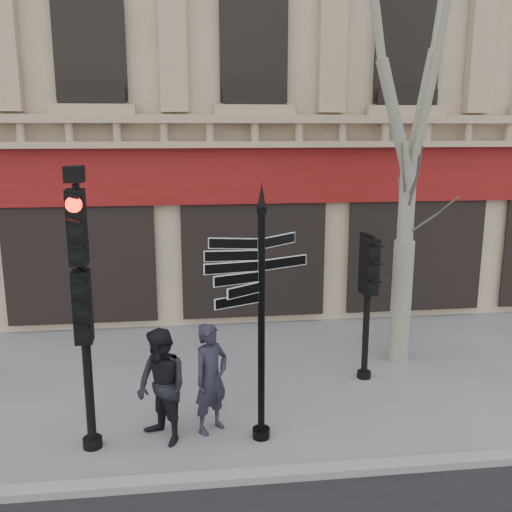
% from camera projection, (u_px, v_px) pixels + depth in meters
% --- Properties ---
extents(ground, '(80.00, 80.00, 0.00)m').
position_uv_depth(ground, '(290.00, 425.00, 9.13)').
color(ground, slate).
rests_on(ground, ground).
extents(kerb, '(80.00, 0.25, 0.12)m').
position_uv_depth(kerb, '(308.00, 472.00, 7.77)').
color(kerb, gray).
rests_on(kerb, ground).
extents(fingerpost, '(1.99, 1.99, 3.92)m').
position_uv_depth(fingerpost, '(262.00, 272.00, 8.18)').
color(fingerpost, black).
rests_on(fingerpost, ground).
extents(traffic_signal_main, '(0.47, 0.35, 4.15)m').
position_uv_depth(traffic_signal_main, '(81.00, 277.00, 7.92)').
color(traffic_signal_main, black).
rests_on(traffic_signal_main, ground).
extents(traffic_signal_secondary, '(0.51, 0.40, 2.71)m').
position_uv_depth(traffic_signal_secondary, '(368.00, 282.00, 10.46)').
color(traffic_signal_secondary, black).
rests_on(traffic_signal_secondary, ground).
extents(plane_tree, '(3.62, 3.62, 9.61)m').
position_uv_depth(plane_tree, '(418.00, 9.00, 10.25)').
color(plane_tree, gray).
rests_on(plane_tree, ground).
extents(pedestrian_a, '(0.76, 0.73, 1.75)m').
position_uv_depth(pedestrian_a, '(211.00, 378.00, 8.79)').
color(pedestrian_a, '#22222D').
rests_on(pedestrian_a, ground).
extents(pedestrian_b, '(1.06, 1.09, 1.77)m').
position_uv_depth(pedestrian_b, '(162.00, 387.00, 8.47)').
color(pedestrian_b, black).
rests_on(pedestrian_b, ground).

